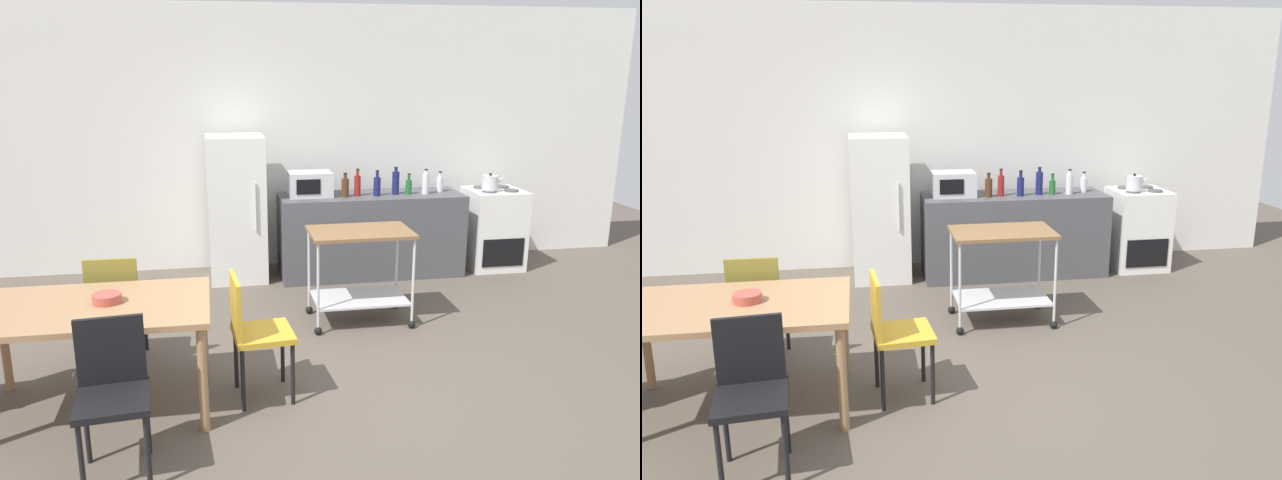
# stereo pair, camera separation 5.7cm
# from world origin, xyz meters

# --- Properties ---
(ground_plane) EXTENTS (12.00, 12.00, 0.00)m
(ground_plane) POSITION_xyz_m (0.00, 0.00, 0.00)
(ground_plane) COLOR brown
(back_wall) EXTENTS (8.40, 0.12, 2.90)m
(back_wall) POSITION_xyz_m (0.00, 3.20, 1.45)
(back_wall) COLOR silver
(back_wall) RESTS_ON ground_plane
(kitchen_counter) EXTENTS (2.00, 0.64, 0.90)m
(kitchen_counter) POSITION_xyz_m (0.90, 2.60, 0.45)
(kitchen_counter) COLOR #4C4C51
(kitchen_counter) RESTS_ON ground_plane
(dining_table) EXTENTS (1.50, 0.90, 0.75)m
(dining_table) POSITION_xyz_m (-1.61, 0.06, 0.67)
(dining_table) COLOR #A37A51
(dining_table) RESTS_ON ground_plane
(chair_olive) EXTENTS (0.41, 0.41, 0.89)m
(chair_olive) POSITION_xyz_m (-1.57, 0.73, 0.52)
(chair_olive) COLOR olive
(chair_olive) RESTS_ON ground_plane
(chair_black) EXTENTS (0.43, 0.43, 0.89)m
(chair_black) POSITION_xyz_m (-1.41, -0.65, 0.52)
(chair_black) COLOR black
(chair_black) RESTS_ON ground_plane
(chair_mustard) EXTENTS (0.43, 0.43, 0.89)m
(chair_mustard) POSITION_xyz_m (-0.57, 0.05, 0.52)
(chair_mustard) COLOR gold
(chair_mustard) RESTS_ON ground_plane
(stove_oven) EXTENTS (0.60, 0.61, 0.92)m
(stove_oven) POSITION_xyz_m (2.35, 2.62, 0.45)
(stove_oven) COLOR white
(stove_oven) RESTS_ON ground_plane
(refrigerator) EXTENTS (0.60, 0.63, 1.55)m
(refrigerator) POSITION_xyz_m (-0.55, 2.70, 0.78)
(refrigerator) COLOR white
(refrigerator) RESTS_ON ground_plane
(kitchen_cart) EXTENTS (0.91, 0.57, 0.85)m
(kitchen_cart) POSITION_xyz_m (0.46, 1.27, 0.57)
(kitchen_cart) COLOR brown
(kitchen_cart) RESTS_ON ground_plane
(microwave) EXTENTS (0.46, 0.35, 0.26)m
(microwave) POSITION_xyz_m (0.23, 2.63, 1.03)
(microwave) COLOR silver
(microwave) RESTS_ON kitchen_counter
(bottle_soda) EXTENTS (0.08, 0.08, 0.26)m
(bottle_soda) POSITION_xyz_m (0.59, 2.52, 1.01)
(bottle_soda) COLOR #4C2D19
(bottle_soda) RESTS_ON kitchen_counter
(bottle_sesame_oil) EXTENTS (0.07, 0.07, 0.29)m
(bottle_sesame_oil) POSITION_xyz_m (0.73, 2.55, 1.02)
(bottle_sesame_oil) COLOR maroon
(bottle_sesame_oil) RESTS_ON kitchen_counter
(bottle_vinegar) EXTENTS (0.08, 0.08, 0.27)m
(bottle_vinegar) POSITION_xyz_m (0.94, 2.52, 1.01)
(bottle_vinegar) COLOR navy
(bottle_vinegar) RESTS_ON kitchen_counter
(bottle_olive_oil) EXTENTS (0.08, 0.08, 0.30)m
(bottle_olive_oil) POSITION_xyz_m (1.16, 2.56, 1.03)
(bottle_olive_oil) COLOR navy
(bottle_olive_oil) RESTS_ON kitchen_counter
(bottle_sparkling_water) EXTENTS (0.07, 0.07, 0.23)m
(bottle_sparkling_water) POSITION_xyz_m (1.30, 2.55, 0.99)
(bottle_sparkling_water) COLOR #1E6628
(bottle_sparkling_water) RESTS_ON kitchen_counter
(bottle_wine) EXTENTS (0.07, 0.07, 0.27)m
(bottle_wine) POSITION_xyz_m (1.49, 2.53, 1.02)
(bottle_wine) COLOR silver
(bottle_wine) RESTS_ON kitchen_counter
(bottle_hot_sauce) EXTENTS (0.08, 0.08, 0.23)m
(bottle_hot_sauce) POSITION_xyz_m (1.69, 2.62, 0.99)
(bottle_hot_sauce) COLOR silver
(bottle_hot_sauce) RESTS_ON kitchen_counter
(fruit_bowl) EXTENTS (0.19, 0.19, 0.06)m
(fruit_bowl) POSITION_xyz_m (-1.52, 0.09, 0.78)
(fruit_bowl) COLOR #B24C3F
(fruit_bowl) RESTS_ON dining_table
(kettle) EXTENTS (0.24, 0.17, 0.19)m
(kettle) POSITION_xyz_m (2.23, 2.52, 1.00)
(kettle) COLOR silver
(kettle) RESTS_ON stove_oven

